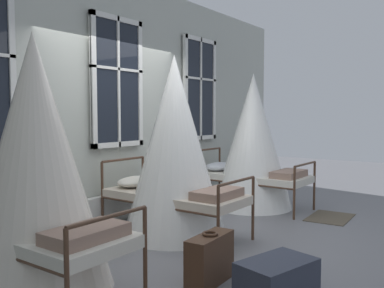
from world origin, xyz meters
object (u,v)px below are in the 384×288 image
object	(u,v)px
cot_first	(35,166)
cot_third	(253,143)
travel_trunk	(277,280)
suitcase_dark	(210,259)
cot_second	(174,149)

from	to	relation	value
cot_first	cot_third	distance (m)	3.98
cot_third	cot_first	bearing A→B (deg)	91.43
cot_third	travel_trunk	distance (m)	3.58
cot_first	suitcase_dark	distance (m)	1.72
travel_trunk	cot_first	bearing A→B (deg)	119.30
suitcase_dark	cot_third	bearing A→B (deg)	17.39
cot_first	cot_second	world-z (taller)	cot_second
cot_second	travel_trunk	xyz separation A→B (m)	(-0.98, -1.82, -0.92)
cot_third	suitcase_dark	xyz separation A→B (m)	(-3.02, -1.14, -0.83)
cot_third	travel_trunk	world-z (taller)	cot_third
cot_third	travel_trunk	bearing A→B (deg)	122.22
cot_second	cot_third	size ratio (longest dim) A/B	1.04
cot_first	suitcase_dark	xyz separation A→B (m)	(0.96, -1.15, -0.85)
cot_first	cot_second	xyz separation A→B (m)	(1.98, 0.04, 0.01)
cot_second	suitcase_dark	distance (m)	1.79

